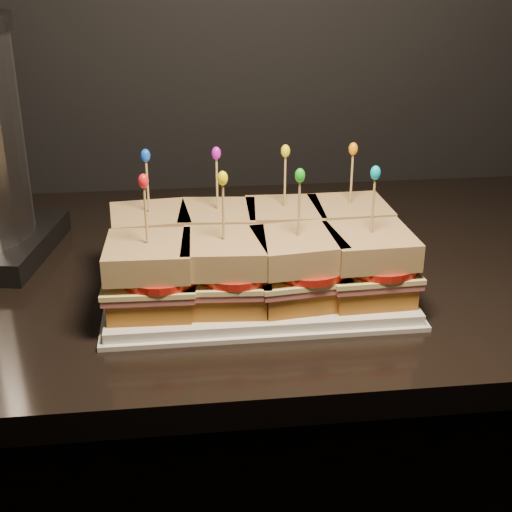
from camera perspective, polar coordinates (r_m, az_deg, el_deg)
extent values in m
cube|color=black|center=(1.33, 10.67, -18.11)|extent=(2.15, 0.66, 0.85)
cube|color=black|center=(1.09, 12.39, -0.45)|extent=(2.19, 0.70, 0.04)
cube|color=white|center=(0.92, 0.00, -2.61)|extent=(0.37, 0.23, 0.02)
cube|color=white|center=(0.93, 0.00, -2.95)|extent=(0.39, 0.24, 0.01)
cube|color=brown|center=(0.96, -8.29, -0.41)|extent=(0.10, 0.10, 0.03)
cube|color=#B05450|center=(0.95, -8.35, 0.54)|extent=(0.11, 0.11, 0.01)
cube|color=#EDDE8E|center=(0.95, -8.38, 0.93)|extent=(0.12, 0.11, 0.01)
cylinder|color=#B51B11|center=(0.94, -7.68, 1.25)|extent=(0.10, 0.10, 0.01)
cube|color=brown|center=(0.94, -8.48, 2.55)|extent=(0.11, 0.11, 0.03)
cylinder|color=tan|center=(0.92, -8.65, 5.26)|extent=(0.00, 0.00, 0.09)
ellipsoid|color=blue|center=(0.91, -8.83, 7.95)|extent=(0.01, 0.01, 0.02)
cube|color=brown|center=(0.96, -3.00, -0.16)|extent=(0.11, 0.11, 0.03)
cube|color=#B05450|center=(0.95, -3.03, 0.80)|extent=(0.12, 0.11, 0.01)
cube|color=#EDDE8E|center=(0.95, -3.03, 1.19)|extent=(0.12, 0.11, 0.01)
cylinder|color=#B51B11|center=(0.94, -2.29, 1.50)|extent=(0.10, 0.10, 0.01)
cube|color=brown|center=(0.94, -3.07, 2.81)|extent=(0.11, 0.11, 0.03)
cylinder|color=tan|center=(0.92, -3.13, 5.52)|extent=(0.00, 0.00, 0.09)
ellipsoid|color=#BB13C1|center=(0.91, -3.20, 8.21)|extent=(0.01, 0.01, 0.02)
cube|color=brown|center=(0.97, 2.23, 0.09)|extent=(0.10, 0.10, 0.03)
cube|color=#B05450|center=(0.96, 2.25, 1.04)|extent=(0.11, 0.11, 0.01)
cube|color=#EDDE8E|center=(0.96, 2.25, 1.43)|extent=(0.11, 0.11, 0.01)
cylinder|color=#B51B11|center=(0.95, 3.03, 1.74)|extent=(0.10, 0.10, 0.01)
cube|color=brown|center=(0.95, 2.28, 3.04)|extent=(0.10, 0.10, 0.03)
cylinder|color=tan|center=(0.93, 2.33, 5.73)|extent=(0.00, 0.00, 0.09)
ellipsoid|color=yellow|center=(0.92, 2.37, 8.39)|extent=(0.01, 0.01, 0.02)
cube|color=brown|center=(0.98, 7.33, 0.33)|extent=(0.10, 0.10, 0.03)
cube|color=#B05450|center=(0.98, 7.38, 1.27)|extent=(0.11, 0.10, 0.01)
cube|color=#EDDE8E|center=(0.98, 7.40, 1.65)|extent=(0.11, 0.11, 0.01)
cylinder|color=#B51B11|center=(0.97, 8.19, 1.96)|extent=(0.10, 0.10, 0.01)
cube|color=brown|center=(0.97, 7.49, 3.23)|extent=(0.10, 0.10, 0.03)
cylinder|color=tan|center=(0.95, 7.64, 5.87)|extent=(0.00, 0.00, 0.09)
ellipsoid|color=orange|center=(0.94, 7.78, 8.49)|extent=(0.01, 0.01, 0.02)
cube|color=brown|center=(0.86, -8.39, -3.26)|extent=(0.10, 0.10, 0.03)
cube|color=#B05450|center=(0.85, -8.46, -2.22)|extent=(0.11, 0.11, 0.01)
cube|color=#EDDE8E|center=(0.85, -8.49, -1.79)|extent=(0.11, 0.11, 0.01)
cylinder|color=#B51B11|center=(0.84, -7.71, -1.47)|extent=(0.10, 0.10, 0.01)
cube|color=brown|center=(0.84, -8.60, -0.02)|extent=(0.10, 0.10, 0.03)
cylinder|color=tan|center=(0.82, -8.80, 2.96)|extent=(0.00, 0.00, 0.09)
ellipsoid|color=red|center=(0.81, -8.99, 5.95)|extent=(0.01, 0.01, 0.02)
cube|color=brown|center=(0.86, -2.50, -2.97)|extent=(0.10, 0.10, 0.03)
cube|color=#B05450|center=(0.86, -2.53, -1.93)|extent=(0.11, 0.11, 0.01)
cube|color=#EDDE8E|center=(0.85, -2.53, -1.51)|extent=(0.12, 0.11, 0.01)
cylinder|color=#B51B11|center=(0.84, -1.70, -1.18)|extent=(0.10, 0.10, 0.01)
cube|color=brown|center=(0.84, -2.57, 0.26)|extent=(0.11, 0.11, 0.03)
cylinder|color=tan|center=(0.82, -2.63, 3.25)|extent=(0.00, 0.00, 0.09)
ellipsoid|color=#EBE506|center=(0.81, -2.69, 6.24)|extent=(0.01, 0.01, 0.02)
cube|color=brown|center=(0.87, 3.30, -2.66)|extent=(0.11, 0.11, 0.03)
cube|color=#B05450|center=(0.87, 3.33, -1.63)|extent=(0.12, 0.11, 0.01)
cube|color=#EDDE8E|center=(0.86, 3.34, -1.21)|extent=(0.12, 0.12, 0.01)
cylinder|color=#B51B11|center=(0.86, 4.21, -0.88)|extent=(0.10, 0.10, 0.01)
cube|color=brown|center=(0.85, 3.38, 0.55)|extent=(0.11, 0.11, 0.03)
cylinder|color=tan|center=(0.83, 3.46, 3.50)|extent=(0.00, 0.00, 0.09)
ellipsoid|color=green|center=(0.82, 3.54, 6.46)|extent=(0.01, 0.01, 0.02)
cube|color=brown|center=(0.89, 8.92, -2.34)|extent=(0.10, 0.10, 0.03)
cube|color=#B05450|center=(0.88, 8.99, -1.32)|extent=(0.11, 0.11, 0.01)
cube|color=#EDDE8E|center=(0.88, 9.02, -0.91)|extent=(0.11, 0.11, 0.01)
cylinder|color=#B51B11|center=(0.88, 9.90, -0.59)|extent=(0.10, 0.10, 0.01)
cube|color=brown|center=(0.87, 9.13, 0.81)|extent=(0.10, 0.10, 0.03)
cylinder|color=tan|center=(0.85, 9.34, 3.70)|extent=(0.00, 0.00, 0.09)
ellipsoid|color=#05B1C6|center=(0.84, 9.54, 6.59)|extent=(0.01, 0.01, 0.02)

